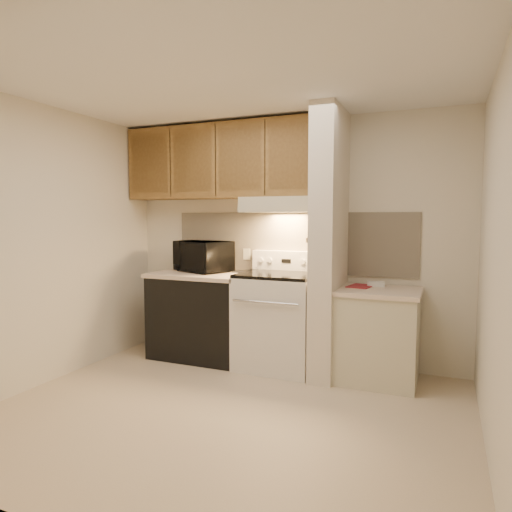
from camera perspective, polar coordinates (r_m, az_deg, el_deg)
The scene contains 50 objects.
floor at distance 3.72m, azimuth -3.70°, elevation -18.93°, with size 3.60×3.60×0.00m, color beige.
ceiling at distance 3.55m, azimuth -3.94°, elevation 21.20°, with size 3.60×3.60×0.00m, color white.
wall_back at distance 4.80m, azimuth 4.20°, elevation 1.86°, with size 3.60×0.02×2.50m, color beige.
wall_left at distance 4.51m, azimuth -24.73°, elevation 1.23°, with size 0.02×3.00×2.50m, color beige.
wall_right at distance 3.07m, azimuth 27.82°, elevation -0.41°, with size 0.02×3.00×2.50m, color beige.
backsplash at distance 4.79m, azimuth 4.16°, elevation 1.68°, with size 2.60×0.02×0.63m, color beige.
range_body at distance 4.59m, azimuth 2.76°, elevation -8.25°, with size 0.76×0.65×0.92m, color silver.
oven_window at distance 4.29m, azimuth 1.30°, elevation -8.62°, with size 0.50×0.01×0.30m, color black.
oven_handle at distance 4.21m, azimuth 1.11°, elevation -5.82°, with size 0.02×0.02×0.65m, color silver.
cooktop at distance 4.51m, azimuth 2.78°, elevation -2.35°, with size 0.74×0.64×0.03m, color black.
range_backguard at distance 4.76m, azimuth 3.96°, elevation -0.58°, with size 0.76×0.08×0.20m, color silver.
range_display at distance 4.72m, azimuth 3.79°, elevation -0.62°, with size 0.10×0.01×0.04m, color black.
range_knob_left_outer at distance 4.81m, azimuth 0.63°, elevation -0.50°, with size 0.05×0.05×0.02m, color silver.
range_knob_left_inner at distance 4.78m, azimuth 1.74°, elevation -0.54°, with size 0.05×0.05×0.02m, color silver.
range_knob_right_inner at distance 4.66m, azimuth 5.87°, elevation -0.70°, with size 0.05×0.05×0.02m, color silver.
range_knob_right_outer at distance 4.63m, azimuth 7.06°, elevation -0.75°, with size 0.05×0.05×0.02m, color silver.
dishwasher_front at distance 4.97m, azimuth -6.88°, elevation -7.56°, with size 1.00×0.63×0.87m, color black.
left_countertop at distance 4.89m, azimuth -6.93°, elevation -2.34°, with size 1.04×0.67×0.04m, color beige.
spoon_rest at distance 4.88m, azimuth -1.68°, elevation -2.00°, with size 0.22×0.07×0.01m, color black.
teal_jar at distance 4.83m, azimuth -6.62°, elevation -1.57°, with size 0.09×0.09×0.10m, color #206051.
outlet at distance 4.96m, azimuth -1.16°, elevation 0.24°, with size 0.08×0.01×0.12m, color beige.
microwave at distance 5.01m, azimuth -6.66°, elevation -0.03°, with size 0.60×0.40×0.33m, color black.
partition_pillar at distance 4.32m, azimuth 9.14°, elevation 1.48°, with size 0.22×0.70×2.50m, color beige.
pillar_trim at distance 4.35m, azimuth 7.67°, elevation 2.18°, with size 0.01×0.70×0.04m, color olive.
knife_strip at distance 4.30m, azimuth 7.42°, elevation 2.42°, with size 0.02×0.42×0.04m, color black.
knife_blade_a at distance 4.17m, azimuth 6.71°, elevation 0.97°, with size 0.01×0.04×0.16m, color silver.
knife_handle_a at distance 4.14m, azimuth 6.63°, elevation 3.02°, with size 0.02×0.02×0.10m, color black.
knife_blade_b at distance 4.23m, azimuth 6.93°, elevation 0.88°, with size 0.01×0.04×0.18m, color silver.
knife_handle_b at distance 4.23m, azimuth 7.00°, elevation 3.06°, with size 0.02×0.02×0.10m, color black.
knife_blade_c at distance 4.31m, azimuth 7.25°, elevation 0.83°, with size 0.01×0.04×0.20m, color silver.
knife_handle_c at distance 4.31m, azimuth 7.31°, elevation 3.09°, with size 0.02×0.02×0.10m, color black.
knife_blade_d at distance 4.39m, azimuth 7.55°, elevation 1.16°, with size 0.01×0.04×0.16m, color silver.
knife_handle_d at distance 4.39m, azimuth 7.58°, elevation 3.12°, with size 0.02×0.02×0.10m, color black.
knife_blade_e at distance 4.48m, azimuth 7.84°, elevation 1.10°, with size 0.01×0.04×0.18m, color silver.
knife_handle_e at distance 4.47m, azimuth 7.87°, elevation 3.15°, with size 0.02×0.02×0.10m, color black.
oven_mitt at distance 4.53m, azimuth 8.01°, elevation 0.80°, with size 0.03×0.10×0.24m, color slate.
right_cab_base at distance 4.37m, azimuth 14.94°, elevation -9.81°, with size 0.70×0.60×0.81m, color beige.
right_countertop at distance 4.29m, azimuth 15.07°, elevation -4.31°, with size 0.74×0.64×0.04m, color beige.
red_folder at distance 4.41m, azimuth 12.93°, elevation -3.69°, with size 0.20×0.27×0.01m, color maroon.
white_box at distance 4.46m, azimuth 14.76°, elevation -3.41°, with size 0.16×0.11×0.04m, color white.
range_hood at distance 4.59m, azimuth 3.35°, elevation 6.41°, with size 0.78×0.44×0.15m, color beige.
hood_lip at distance 4.39m, azimuth 2.44°, elevation 5.90°, with size 0.78×0.04×0.06m, color beige.
upper_cabinets at distance 4.93m, azimuth -4.18°, elevation 11.66°, with size 2.18×0.33×0.77m, color olive.
cab_door_a at distance 5.22m, azimuth -13.19°, elevation 11.17°, with size 0.46×0.01×0.63m, color olive.
cab_gap_a at distance 5.07m, azimuth -10.64°, elevation 11.41°, with size 0.01×0.01×0.73m, color black.
cab_door_b at distance 4.92m, azimuth -7.93°, elevation 11.64°, with size 0.46×0.01×0.63m, color olive.
cab_gap_b at distance 4.79m, azimuth -5.07°, elevation 11.86°, with size 0.01×0.01×0.73m, color black.
cab_door_c at distance 4.67m, azimuth -2.04°, elevation 12.05°, with size 0.46×0.01×0.63m, color olive.
cab_gap_c at distance 4.57m, azimuth 1.13°, elevation 12.22°, with size 0.01×0.01×0.73m, color black.
cab_door_d at distance 4.47m, azimuth 4.46°, elevation 12.36°, with size 0.46×0.01×0.63m, color olive.
Camera 1 is at (1.52, -3.05, 1.51)m, focal length 32.00 mm.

